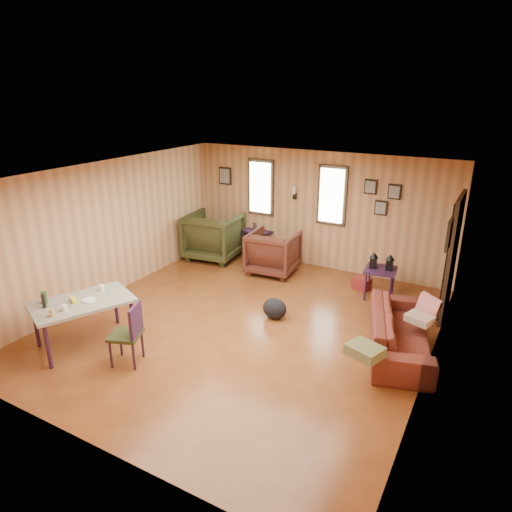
{
  "coord_description": "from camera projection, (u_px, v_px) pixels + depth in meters",
  "views": [
    {
      "loc": [
        3.27,
        -5.52,
        3.55
      ],
      "look_at": [
        0.0,
        0.4,
        1.05
      ],
      "focal_mm": 32.0,
      "sensor_mm": 36.0,
      "label": 1
    }
  ],
  "objects": [
    {
      "name": "dining_table",
      "position": [
        81.0,
        305.0,
        6.51
      ],
      "size": [
        1.31,
        1.58,
        0.89
      ],
      "rotation": [
        0.0,
        0.0,
        -0.43
      ],
      "color": "gray",
      "rests_on": "ground"
    },
    {
      "name": "recliner_green",
      "position": [
        214.0,
        234.0,
        9.94
      ],
      "size": [
        1.19,
        1.13,
        1.11
      ],
      "primitive_type": "imported",
      "rotation": [
        0.0,
        0.0,
        -3.02
      ],
      "color": "#2F3216",
      "rests_on": "ground"
    },
    {
      "name": "side_table",
      "position": [
        381.0,
        267.0,
        8.02
      ],
      "size": [
        0.59,
        0.59,
        0.85
      ],
      "rotation": [
        0.0,
        0.0,
        0.11
      ],
      "color": "#36193A",
      "rests_on": "ground"
    },
    {
      "name": "dining_chair",
      "position": [
        130.0,
        331.0,
        6.1
      ],
      "size": [
        0.51,
        0.51,
        0.87
      ],
      "rotation": [
        0.0,
        0.0,
        0.37
      ],
      "color": "#2F3216",
      "rests_on": "ground"
    },
    {
      "name": "room",
      "position": [
        262.0,
        251.0,
        6.98
      ],
      "size": [
        5.54,
        6.04,
        2.44
      ],
      "color": "brown",
      "rests_on": "ground"
    },
    {
      "name": "recliner_brown",
      "position": [
        273.0,
        250.0,
        9.18
      ],
      "size": [
        1.0,
        0.94,
        0.95
      ],
      "primitive_type": "imported",
      "rotation": [
        0.0,
        0.0,
        3.23
      ],
      "color": "#4A2016",
      "rests_on": "ground"
    },
    {
      "name": "backpack",
      "position": [
        275.0,
        309.0,
        7.42
      ],
      "size": [
        0.43,
        0.34,
        0.35
      ],
      "rotation": [
        0.0,
        0.0,
        -0.1
      ],
      "color": "black",
      "rests_on": "ground"
    },
    {
      "name": "cooler",
      "position": [
        362.0,
        283.0,
        8.53
      ],
      "size": [
        0.36,
        0.3,
        0.22
      ],
      "rotation": [
        0.0,
        0.0,
        -0.27
      ],
      "color": "maroon",
      "rests_on": "ground"
    },
    {
      "name": "end_table",
      "position": [
        258.0,
        238.0,
        10.11
      ],
      "size": [
        0.75,
        0.72,
        0.75
      ],
      "rotation": [
        0.0,
        0.0,
        -0.4
      ],
      "color": "#36193A",
      "rests_on": "ground"
    },
    {
      "name": "sofa_pillows",
      "position": [
        397.0,
        330.0,
        6.1
      ],
      "size": [
        0.94,
        1.81,
        0.37
      ],
      "rotation": [
        0.0,
        0.0,
        -0.34
      ],
      "color": "brown",
      "rests_on": "sofa"
    },
    {
      "name": "sofa",
      "position": [
        400.0,
        325.0,
        6.47
      ],
      "size": [
        1.12,
        2.08,
        0.78
      ],
      "primitive_type": "imported",
      "rotation": [
        0.0,
        0.0,
        1.86
      ],
      "color": "maroon",
      "rests_on": "ground"
    }
  ]
}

